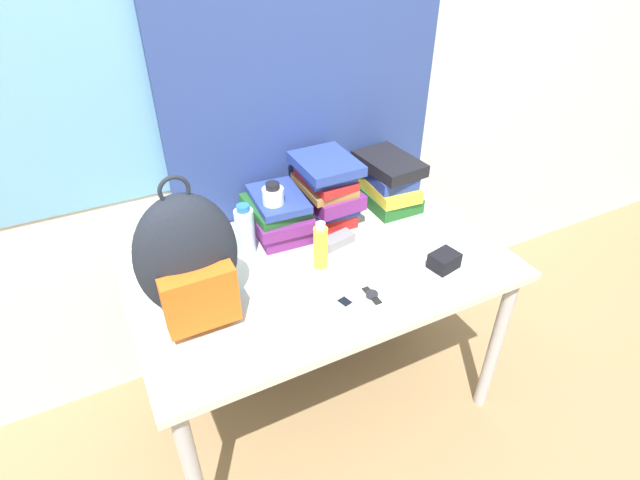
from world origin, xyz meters
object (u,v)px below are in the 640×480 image
at_px(water_bottle, 245,230).
at_px(sports_bottle, 274,215).
at_px(book_stack_left, 279,215).
at_px(camera_pouch, 444,261).
at_px(backpack, 188,261).
at_px(wristwatch, 372,295).
at_px(cell_phone, 345,303).
at_px(book_stack_center, 326,189).
at_px(book_stack_right, 388,182).
at_px(sunscreen_bottle, 321,246).
at_px(sunglasses_case, 335,241).

height_order(water_bottle, sports_bottle, sports_bottle).
distance_m(book_stack_left, camera_pouch, 0.63).
relative_size(backpack, wristwatch, 5.32).
bearing_deg(cell_phone, book_stack_center, 69.30).
relative_size(book_stack_right, sunscreen_bottle, 1.65).
bearing_deg(book_stack_right, sunglasses_case, -153.12).
bearing_deg(water_bottle, camera_pouch, -34.71).
bearing_deg(camera_pouch, sunscreen_bottle, 151.97).
distance_m(backpack, wristwatch, 0.59).
bearing_deg(water_bottle, book_stack_left, 20.56).
distance_m(water_bottle, wristwatch, 0.51).
distance_m(book_stack_center, cell_phone, 0.52).
bearing_deg(backpack, water_bottle, 42.91).
bearing_deg(sunglasses_case, cell_phone, -112.93).
xyz_separation_m(book_stack_left, book_stack_center, (0.20, 0.00, 0.06)).
height_order(book_stack_center, sunscreen_bottle, book_stack_center).
distance_m(backpack, sunglasses_case, 0.59).
xyz_separation_m(backpack, cell_phone, (0.42, -0.18, -0.19)).
relative_size(sunscreen_bottle, sunglasses_case, 1.14).
bearing_deg(sports_bottle, water_bottle, -173.96).
bearing_deg(book_stack_left, sunglasses_case, -48.61).
relative_size(book_stack_left, sports_bottle, 1.12).
distance_m(sunscreen_bottle, cell_phone, 0.23).
bearing_deg(sunglasses_case, book_stack_center, 73.33).
xyz_separation_m(sunscreen_bottle, sunglasses_case, (0.10, 0.08, -0.07)).
xyz_separation_m(water_bottle, camera_pouch, (0.58, -0.40, -0.06)).
bearing_deg(book_stack_left, camera_pouch, -47.04).
height_order(water_bottle, sunglasses_case, water_bottle).
bearing_deg(water_bottle, cell_phone, -67.09).
relative_size(book_stack_center, sports_bottle, 1.10).
bearing_deg(sunglasses_case, sunscreen_bottle, -140.72).
relative_size(book_stack_left, cell_phone, 2.86).
relative_size(backpack, sunglasses_case, 3.00).
distance_m(book_stack_center, sports_bottle, 0.24).
relative_size(book_stack_center, camera_pouch, 2.48).
bearing_deg(wristwatch, water_bottle, 123.56).
height_order(book_stack_center, camera_pouch, book_stack_center).
relative_size(book_stack_left, sunglasses_case, 1.73).
height_order(book_stack_left, cell_phone, book_stack_left).
bearing_deg(book_stack_center, wristwatch, -99.43).
xyz_separation_m(book_stack_right, camera_pouch, (-0.06, -0.46, -0.07)).
relative_size(backpack, sunscreen_bottle, 2.64).
bearing_deg(camera_pouch, sunglasses_case, 133.86).
height_order(sunscreen_bottle, wristwatch, sunscreen_bottle).
height_order(water_bottle, camera_pouch, water_bottle).
xyz_separation_m(book_stack_left, sports_bottle, (-0.03, -0.04, 0.04)).
bearing_deg(wristwatch, cell_phone, 179.62).
xyz_separation_m(book_stack_left, book_stack_right, (0.49, -0.00, 0.02)).
height_order(sunscreen_bottle, camera_pouch, sunscreen_bottle).
xyz_separation_m(book_stack_center, sports_bottle, (-0.24, -0.05, -0.02)).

